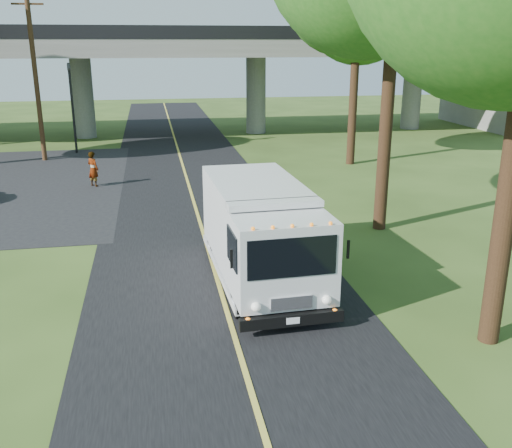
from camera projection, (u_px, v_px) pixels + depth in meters
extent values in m
plane|color=#304619|center=(251.00, 392.00, 10.72)|extent=(120.00, 120.00, 0.00)
cube|color=black|center=(202.00, 229.00, 20.08)|extent=(7.00, 90.00, 0.02)
cube|color=gold|center=(202.00, 229.00, 20.08)|extent=(0.12, 90.00, 0.01)
cube|color=slate|center=(170.00, 47.00, 38.88)|extent=(50.00, 9.00, 1.20)
cube|color=black|center=(172.00, 32.00, 34.49)|extent=(50.00, 0.25, 0.80)
cube|color=black|center=(167.00, 34.00, 42.74)|extent=(50.00, 0.25, 0.80)
cube|color=slate|center=(497.00, 87.00, 44.12)|extent=(4.00, 10.00, 6.00)
cylinder|color=slate|center=(83.00, 98.00, 38.85)|extent=(1.40, 1.40, 5.40)
cylinder|color=slate|center=(256.00, 95.00, 40.92)|extent=(1.40, 1.40, 5.40)
cylinder|color=slate|center=(412.00, 93.00, 43.00)|extent=(1.40, 1.40, 5.40)
cylinder|color=black|center=(73.00, 109.00, 33.25)|extent=(0.14, 0.14, 5.20)
imported|color=black|center=(69.00, 74.00, 32.65)|extent=(0.18, 0.22, 1.10)
cylinder|color=#472D19|center=(36.00, 78.00, 30.54)|extent=(0.26, 0.26, 9.00)
cube|color=#472D19|center=(27.00, 4.00, 29.42)|extent=(1.60, 0.10, 0.10)
cylinder|color=#382314|center=(509.00, 186.00, 11.54)|extent=(0.44, 0.44, 7.00)
cylinder|color=#382314|center=(386.00, 119.00, 19.06)|extent=(0.44, 0.44, 7.70)
cylinder|color=#382314|center=(353.00, 102.00, 30.01)|extent=(0.44, 0.44, 6.65)
sphere|color=#235E18|center=(358.00, 3.00, 28.53)|extent=(5.58, 5.58, 5.58)
cube|color=silver|center=(254.00, 217.00, 16.00)|extent=(2.47, 4.31, 2.16)
cube|color=silver|center=(282.00, 257.00, 13.26)|extent=(2.37, 1.82, 1.97)
cube|color=black|center=(292.00, 257.00, 12.38)|extent=(2.02, 0.15, 0.91)
cube|color=black|center=(292.00, 320.00, 12.74)|extent=(2.41, 0.26, 0.27)
cube|color=silver|center=(257.00, 266.00, 16.05)|extent=(2.52, 5.65, 0.17)
cylinder|color=black|center=(239.00, 300.00, 13.57)|extent=(0.30, 0.87, 0.86)
cylinder|color=black|center=(318.00, 292.00, 13.97)|extent=(0.30, 0.87, 0.86)
cylinder|color=black|center=(214.00, 244.00, 17.31)|extent=(0.30, 0.87, 0.86)
cylinder|color=black|center=(276.00, 240.00, 17.72)|extent=(0.30, 0.87, 0.86)
imported|color=gray|center=(93.00, 169.00, 25.86)|extent=(0.70, 0.68, 1.62)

